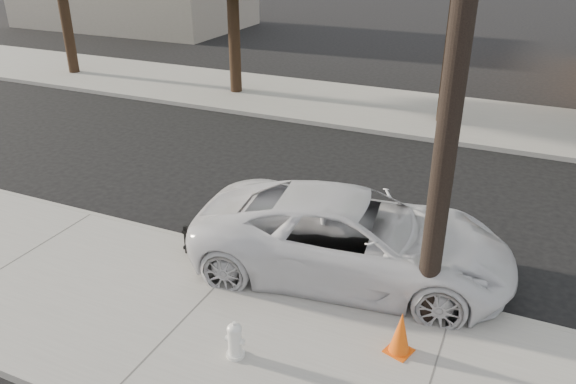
# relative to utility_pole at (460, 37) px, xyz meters

# --- Properties ---
(ground) EXTENTS (120.00, 120.00, 0.00)m
(ground) POSITION_rel_utility_pole_xyz_m (-3.60, 2.70, -4.70)
(ground) COLOR black
(ground) RESTS_ON ground
(near_sidewalk) EXTENTS (90.00, 4.40, 0.15)m
(near_sidewalk) POSITION_rel_utility_pole_xyz_m (-3.60, -1.60, -4.62)
(near_sidewalk) COLOR gray
(near_sidewalk) RESTS_ON ground
(far_sidewalk) EXTENTS (90.00, 5.00, 0.15)m
(far_sidewalk) POSITION_rel_utility_pole_xyz_m (-3.60, 11.20, -4.62)
(far_sidewalk) COLOR gray
(far_sidewalk) RESTS_ON ground
(curb_near) EXTENTS (90.00, 0.12, 0.16)m
(curb_near) POSITION_rel_utility_pole_xyz_m (-3.60, 0.60, -4.62)
(curb_near) COLOR #9E9B93
(curb_near) RESTS_ON ground
(utility_pole) EXTENTS (1.40, 0.34, 9.00)m
(utility_pole) POSITION_rel_utility_pole_xyz_m (0.00, 0.00, 0.00)
(utility_pole) COLOR black
(utility_pole) RESTS_ON near_sidewalk
(police_cruiser) EXTENTS (6.16, 3.46, 1.62)m
(police_cruiser) POSITION_rel_utility_pole_xyz_m (-1.58, 0.90, -3.89)
(police_cruiser) COLOR white
(police_cruiser) RESTS_ON ground
(fire_hydrant) EXTENTS (0.31, 0.28, 0.58)m
(fire_hydrant) POSITION_rel_utility_pole_xyz_m (-2.40, -2.11, -4.27)
(fire_hydrant) COLOR silver
(fire_hydrant) RESTS_ON near_sidewalk
(traffic_cone) EXTENTS (0.46, 0.46, 0.72)m
(traffic_cone) POSITION_rel_utility_pole_xyz_m (-0.17, -1.00, -4.20)
(traffic_cone) COLOR #ED560C
(traffic_cone) RESTS_ON near_sidewalk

